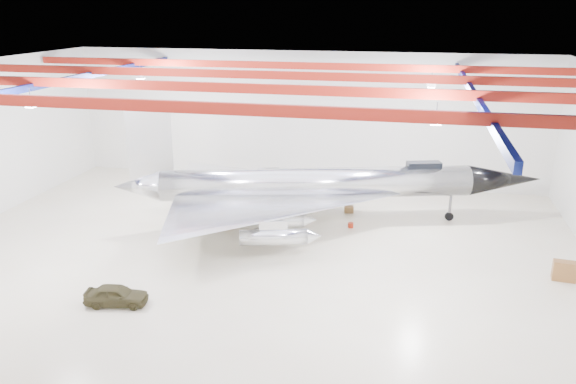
# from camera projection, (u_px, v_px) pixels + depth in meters

# --- Properties ---
(floor) EXTENTS (40.00, 40.00, 0.00)m
(floor) POSITION_uv_depth(u_px,v_px,m) (256.00, 249.00, 35.04)
(floor) COLOR beige
(floor) RESTS_ON ground
(wall_back) EXTENTS (40.00, 0.00, 40.00)m
(wall_back) POSITION_uv_depth(u_px,v_px,m) (303.00, 118.00, 47.20)
(wall_back) COLOR silver
(wall_back) RESTS_ON floor
(ceiling) EXTENTS (40.00, 40.00, 0.00)m
(ceiling) POSITION_uv_depth(u_px,v_px,m) (252.00, 70.00, 31.58)
(ceiling) COLOR #0A0F38
(ceiling) RESTS_ON wall_back
(ceiling_structure) EXTENTS (39.50, 29.50, 1.08)m
(ceiling_structure) POSITION_uv_depth(u_px,v_px,m) (253.00, 82.00, 31.79)
(ceiling_structure) COLOR maroon
(ceiling_structure) RESTS_ON ceiling
(jet_aircraft) EXTENTS (28.89, 20.86, 8.05)m
(jet_aircraft) POSITION_uv_depth(u_px,v_px,m) (316.00, 187.00, 38.38)
(jet_aircraft) COLOR silver
(jet_aircraft) RESTS_ON floor
(jeep) EXTENTS (3.34, 1.82, 1.08)m
(jeep) POSITION_uv_depth(u_px,v_px,m) (116.00, 295.00, 28.35)
(jeep) COLOR #39341C
(jeep) RESTS_ON floor
(desk) EXTENTS (1.28, 0.73, 1.12)m
(desk) POSITION_uv_depth(u_px,v_px,m) (564.00, 271.00, 30.89)
(desk) COLOR brown
(desk) RESTS_ON floor
(crate_ply) EXTENTS (0.59, 0.51, 0.36)m
(crate_ply) POSITION_uv_depth(u_px,v_px,m) (229.00, 226.00, 38.22)
(crate_ply) COLOR olive
(crate_ply) RESTS_ON floor
(toolbox_red) EXTENTS (0.45, 0.38, 0.29)m
(toolbox_red) POSITION_uv_depth(u_px,v_px,m) (260.00, 199.00, 43.74)
(toolbox_red) COLOR #A02410
(toolbox_red) RESTS_ON floor
(engine_drum) EXTENTS (0.58, 0.58, 0.43)m
(engine_drum) POSITION_uv_depth(u_px,v_px,m) (258.00, 235.00, 36.58)
(engine_drum) COLOR #59595B
(engine_drum) RESTS_ON floor
(parts_bin) EXTENTS (0.75, 0.64, 0.46)m
(parts_bin) POSITION_uv_depth(u_px,v_px,m) (349.00, 209.00, 41.24)
(parts_bin) COLOR olive
(parts_bin) RESTS_ON floor
(crate_small) EXTENTS (0.34, 0.27, 0.23)m
(crate_small) POSITION_uv_depth(u_px,v_px,m) (215.00, 201.00, 43.24)
(crate_small) COLOR #59595B
(crate_small) RESTS_ON floor
(tool_chest) EXTENTS (0.39, 0.39, 0.34)m
(tool_chest) POSITION_uv_depth(u_px,v_px,m) (351.00, 225.00, 38.41)
(tool_chest) COLOR #A02410
(tool_chest) RESTS_ON floor
(oil_barrel) EXTENTS (0.60, 0.54, 0.35)m
(oil_barrel) POSITION_uv_depth(u_px,v_px,m) (274.00, 229.00, 37.80)
(oil_barrel) COLOR olive
(oil_barrel) RESTS_ON floor
(spares_box) EXTENTS (0.48, 0.48, 0.35)m
(spares_box) POSITION_uv_depth(u_px,v_px,m) (316.00, 201.00, 43.05)
(spares_box) COLOR #59595B
(spares_box) RESTS_ON floor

